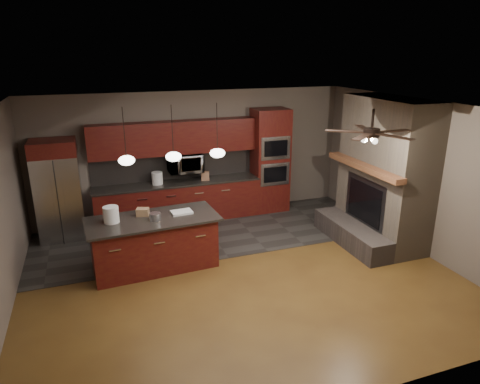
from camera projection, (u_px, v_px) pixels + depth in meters
name	position (u px, v px, depth m)	size (l,w,h in m)	color
ground	(240.00, 274.00, 7.27)	(7.00, 7.00, 0.00)	brown
ceiling	(240.00, 108.00, 6.39)	(7.00, 6.00, 0.02)	white
back_wall	(195.00, 155.00, 9.51)	(7.00, 0.02, 2.80)	#675D52
right_wall	(417.00, 176.00, 7.94)	(0.02, 6.00, 2.80)	#675D52
slate_tile_patch	(211.00, 233.00, 8.88)	(7.00, 2.40, 0.01)	#2F2D2A
fireplace_column	(382.00, 177.00, 8.19)	(1.30, 2.10, 2.80)	#796956
back_cabinetry	(177.00, 182.00, 9.29)	(3.59, 0.64, 2.20)	#581C10
oven_tower	(270.00, 161.00, 9.84)	(0.80, 0.63, 2.38)	#581C10
microwave	(185.00, 163.00, 9.23)	(0.73, 0.41, 0.50)	silver
refrigerator	(58.00, 190.00, 8.39)	(0.85, 0.75, 2.00)	silver
kitchen_island	(154.00, 243.00, 7.36)	(2.25, 1.13, 0.92)	#581C10
white_bucket	(111.00, 215.00, 7.00)	(0.25, 0.25, 0.27)	white
paint_can	(155.00, 217.00, 7.12)	(0.19, 0.19, 0.12)	#AFAEB3
paint_tray	(182.00, 212.00, 7.43)	(0.36, 0.25, 0.04)	silver
cardboard_box	(143.00, 212.00, 7.31)	(0.20, 0.15, 0.13)	#906B4A
counter_bucket	(157.00, 178.00, 9.07)	(0.23, 0.23, 0.26)	white
counter_box	(205.00, 176.00, 9.37)	(0.17, 0.13, 0.19)	#9C6D50
pendant_left	(127.00, 160.00, 6.75)	(0.26, 0.26, 0.92)	black
pendant_center	(174.00, 156.00, 6.99)	(0.26, 0.26, 0.92)	black
pendant_right	(217.00, 153.00, 7.23)	(0.26, 0.26, 0.92)	black
ceiling_fan	(372.00, 132.00, 6.35)	(1.27, 1.33, 0.41)	black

